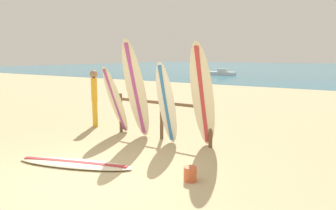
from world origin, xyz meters
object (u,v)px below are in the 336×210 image
at_px(beachgoer_standing, 94,96).
at_px(sand_bucket, 190,174).
at_px(surfboard_leaning_far_left, 115,100).
at_px(surfboard_leaning_left, 136,91).
at_px(surfboard_leaning_center, 203,97).
at_px(surfboard_leaning_center_left, 167,104).
at_px(small_boat_offshore, 222,73).
at_px(surfboard_rack, 162,112).
at_px(surfboard_lying_on_sand, 74,163).

distance_m(beachgoer_standing, sand_bucket, 5.02).
relative_size(surfboard_leaning_far_left, surfboard_leaning_left, 0.74).
height_order(surfboard_leaning_center, sand_bucket, surfboard_leaning_center).
height_order(beachgoer_standing, sand_bucket, beachgoer_standing).
distance_m(surfboard_leaning_center_left, small_boat_offshore, 28.68).
distance_m(surfboard_rack, surfboard_leaning_left, 0.86).
bearing_deg(beachgoer_standing, surfboard_leaning_center, -6.25).
xyz_separation_m(surfboard_leaning_far_left, beachgoer_standing, (-1.20, 0.39, -0.00)).
bearing_deg(sand_bucket, surfboard_leaning_left, 147.25).
bearing_deg(beachgoer_standing, surfboard_leaning_center_left, -9.66).
bearing_deg(surfboard_lying_on_sand, surfboard_leaning_left, 93.55).
bearing_deg(surfboard_rack, small_boat_offshore, 110.12).
bearing_deg(surfboard_leaning_center, surfboard_leaning_center_left, -175.08).
height_order(surfboard_leaning_far_left, small_boat_offshore, surfboard_leaning_far_left).
distance_m(surfboard_leaning_far_left, surfboard_lying_on_sand, 2.65).
bearing_deg(surfboard_leaning_left, beachgoer_standing, 165.02).
bearing_deg(surfboard_leaning_center, surfboard_rack, 166.46).
bearing_deg(surfboard_leaning_far_left, sand_bucket, -27.76).
relative_size(beachgoer_standing, sand_bucket, 6.80).
xyz_separation_m(surfboard_lying_on_sand, beachgoer_standing, (-2.19, 2.67, 0.91)).
height_order(surfboard_leaning_left, small_boat_offshore, surfboard_leaning_left).
distance_m(surfboard_leaning_center, small_boat_offshore, 28.95).
bearing_deg(sand_bucket, surfboard_leaning_far_left, 152.24).
bearing_deg(surfboard_leaning_center, surfboard_leaning_far_left, 179.23).
relative_size(surfboard_lying_on_sand, beachgoer_standing, 1.44).
relative_size(surfboard_leaning_far_left, surfboard_leaning_center, 0.77).
bearing_deg(surfboard_leaning_center_left, surfboard_rack, 136.08).
bearing_deg(surfboard_leaning_center, sand_bucket, -69.32).
bearing_deg(surfboard_leaning_center_left, small_boat_offshore, 110.63).
relative_size(surfboard_lying_on_sand, small_boat_offshore, 0.82).
bearing_deg(surfboard_leaning_far_left, surfboard_lying_on_sand, -66.74).
distance_m(surfboard_leaning_far_left, beachgoer_standing, 1.26).
xyz_separation_m(beachgoer_standing, sand_bucket, (4.48, -2.11, -0.82)).
distance_m(surfboard_leaning_left, surfboard_leaning_center_left, 0.92).
height_order(surfboard_leaning_far_left, surfboard_leaning_center, surfboard_leaning_center).
bearing_deg(surfboard_leaning_center_left, sand_bucket, -46.16).
xyz_separation_m(surfboard_leaning_left, small_boat_offshore, (-9.22, 26.89, -1.02)).
bearing_deg(surfboard_lying_on_sand, small_boat_offshore, 107.87).
relative_size(surfboard_rack, surfboard_leaning_far_left, 1.52).
relative_size(surfboard_leaning_left, beachgoer_standing, 1.49).
distance_m(surfboard_leaning_far_left, surfboard_leaning_center, 2.66).
height_order(surfboard_rack, surfboard_leaning_center, surfboard_leaning_center).
distance_m(surfboard_leaning_left, sand_bucket, 3.11).
height_order(beachgoer_standing, small_boat_offshore, beachgoer_standing).
relative_size(surfboard_leaning_left, surfboard_leaning_center, 1.04).
xyz_separation_m(surfboard_leaning_center, beachgoer_standing, (-3.85, 0.42, -0.28)).
xyz_separation_m(surfboard_rack, small_boat_offshore, (-9.69, 26.44, -0.45)).
relative_size(surfboard_leaning_center_left, small_boat_offshore, 0.67).
relative_size(surfboard_rack, small_boat_offshore, 0.95).
height_order(surfboard_leaning_center_left, small_boat_offshore, surfboard_leaning_center_left).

